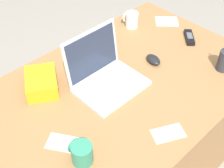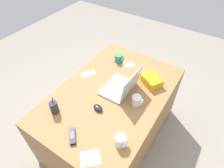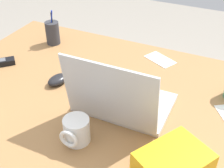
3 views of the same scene
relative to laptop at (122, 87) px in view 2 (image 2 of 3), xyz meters
name	(u,v)px [view 2 (image 2 of 3)]	position (x,y,z in m)	size (l,w,h in m)	color
ground_plane	(112,134)	(0.08, -0.06, -0.76)	(6.00, 6.00, 0.00)	gray
desk	(112,116)	(0.08, -0.06, -0.41)	(1.42, 0.94, 0.71)	#9E7042
laptop	(122,87)	(0.00, 0.00, 0.00)	(0.33, 0.28, 0.26)	silver
computer_mouse	(98,108)	(0.30, -0.06, -0.04)	(0.06, 0.10, 0.04)	black
coffee_mug_white	(137,101)	(0.07, 0.19, -0.01)	(0.08, 0.10, 0.09)	white
coffee_mug_tall	(119,58)	(-0.37, -0.26, -0.01)	(0.08, 0.10, 0.09)	#338C6B
coffee_mug_spare	(120,141)	(0.48, 0.27, -0.01)	(0.08, 0.09, 0.09)	white
cordless_phone	(73,136)	(0.62, -0.06, -0.04)	(0.13, 0.13, 0.03)	black
pen_holder	(54,107)	(0.52, -0.35, 0.00)	(0.07, 0.07, 0.18)	#333338
snack_bag	(152,80)	(-0.25, 0.19, -0.01)	(0.15, 0.20, 0.08)	#F2AD19
paper_note_near_laptop	(88,74)	(-0.02, -0.42, -0.05)	(0.14, 0.08, 0.00)	white
paper_note_left	(90,158)	(0.68, 0.15, -0.05)	(0.11, 0.14, 0.00)	white
paper_note_right	(128,65)	(-0.37, -0.14, -0.05)	(0.08, 0.13, 0.00)	white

